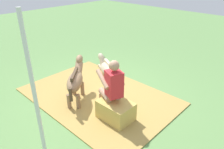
{
  "coord_description": "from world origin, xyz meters",
  "views": [
    {
      "loc": [
        -3.27,
        3.04,
        2.82
      ],
      "look_at": [
        -0.13,
        -0.25,
        0.55
      ],
      "focal_mm": 34.78,
      "sensor_mm": 36.0,
      "label": 1
    }
  ],
  "objects_px": {
    "hay_bale": "(116,111)",
    "pony_lying": "(108,68)",
    "person_seated": "(112,86)",
    "tent_pole_left": "(35,95)",
    "pony_standing": "(76,80)"
  },
  "relations": [
    {
      "from": "person_seated",
      "to": "pony_lying",
      "type": "relative_size",
      "value": 0.98
    },
    {
      "from": "pony_standing",
      "to": "pony_lying",
      "type": "xyz_separation_m",
      "value": [
        0.42,
        -1.44,
        -0.34
      ]
    },
    {
      "from": "hay_bale",
      "to": "person_seated",
      "type": "bearing_deg",
      "value": -14.57
    },
    {
      "from": "pony_lying",
      "to": "tent_pole_left",
      "type": "relative_size",
      "value": 0.55
    },
    {
      "from": "pony_standing",
      "to": "pony_lying",
      "type": "bearing_deg",
      "value": -73.9
    },
    {
      "from": "pony_lying",
      "to": "tent_pole_left",
      "type": "distance_m",
      "value": 3.37
    },
    {
      "from": "person_seated",
      "to": "pony_lying",
      "type": "bearing_deg",
      "value": -42.85
    },
    {
      "from": "hay_bale",
      "to": "tent_pole_left",
      "type": "bearing_deg",
      "value": 83.89
    },
    {
      "from": "hay_bale",
      "to": "pony_standing",
      "type": "height_order",
      "value": "pony_standing"
    },
    {
      "from": "hay_bale",
      "to": "tent_pole_left",
      "type": "relative_size",
      "value": 0.29
    },
    {
      "from": "pony_standing",
      "to": "tent_pole_left",
      "type": "height_order",
      "value": "tent_pole_left"
    },
    {
      "from": "person_seated",
      "to": "pony_standing",
      "type": "distance_m",
      "value": 1.03
    },
    {
      "from": "hay_bale",
      "to": "pony_lying",
      "type": "xyz_separation_m",
      "value": [
        1.58,
        -1.36,
        -0.02
      ]
    },
    {
      "from": "person_seated",
      "to": "tent_pole_left",
      "type": "distance_m",
      "value": 1.64
    },
    {
      "from": "hay_bale",
      "to": "pony_lying",
      "type": "distance_m",
      "value": 2.08
    }
  ]
}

